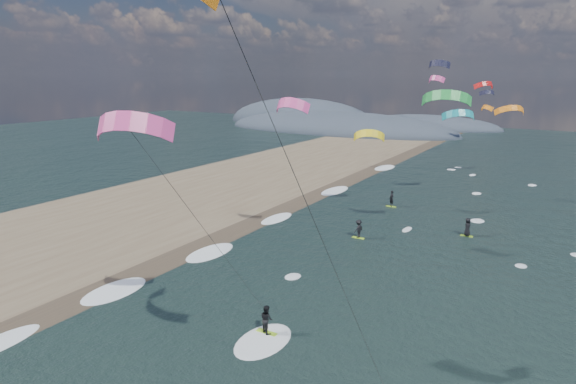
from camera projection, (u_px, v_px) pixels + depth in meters
The scene contains 8 objects.
sand_strip at pixel (55, 241), 42.56m from camera, with size 26.00×240.00×0.00m, color brown.
wet_sand_strip at pixel (151, 269), 36.49m from camera, with size 3.00×240.00×0.00m, color #382D23.
coastal_hills at pixel (333, 127), 134.24m from camera, with size 80.00×41.00×15.00m.
kitesurfer_near_a at pixel (250, 79), 13.66m from camera, with size 7.99×9.16×18.35m.
kitesurfer_near_b at pixel (175, 198), 23.04m from camera, with size 7.09×8.77×13.43m.
far_kitesurfers at pixel (399, 221), 45.52m from camera, with size 10.44×12.70×1.83m.
bg_kite_field at pixel (461, 97), 63.23m from camera, with size 15.92×76.07×8.56m.
shoreline_surf at pixel (204, 253), 39.82m from camera, with size 2.40×79.40×0.11m.
Camera 1 is at (14.63, -13.64, 14.38)m, focal length 30.00 mm.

